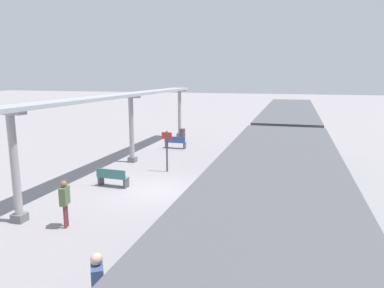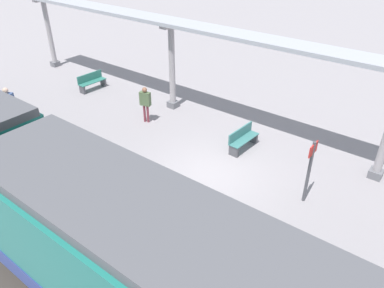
% 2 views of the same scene
% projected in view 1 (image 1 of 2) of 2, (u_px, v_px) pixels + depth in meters
% --- Properties ---
extents(ground_plane, '(176.00, 176.00, 0.00)m').
position_uv_depth(ground_plane, '(158.00, 191.00, 16.19)').
color(ground_plane, gray).
extents(tactile_edge_strip, '(0.47, 35.57, 0.01)m').
position_uv_depth(tactile_edge_strip, '(239.00, 198.00, 15.21)').
color(tactile_edge_strip, yellow).
rests_on(tactile_edge_strip, ground).
extents(trackbed, '(3.20, 47.57, 0.01)m').
position_uv_depth(trackbed, '(284.00, 202.00, 14.72)').
color(trackbed, '#38332D').
rests_on(trackbed, ground).
extents(train_near_carriage, '(2.65, 12.95, 3.48)m').
position_uv_depth(train_near_carriage, '(288.00, 140.00, 18.50)').
color(train_near_carriage, '#1C6E63').
rests_on(train_near_carriage, ground).
extents(train_far_carriage, '(2.65, 12.95, 3.48)m').
position_uv_depth(train_far_carriage, '(269.00, 284.00, 5.72)').
color(train_far_carriage, '#1C6E63').
rests_on(train_far_carriage, ground).
extents(canopy_pillar_nearest, '(1.10, 0.44, 3.92)m').
position_uv_depth(canopy_pillar_nearest, '(180.00, 113.00, 29.86)').
color(canopy_pillar_nearest, slate).
rests_on(canopy_pillar_nearest, ground).
extents(canopy_pillar_second, '(1.10, 0.44, 3.92)m').
position_uv_depth(canopy_pillar_second, '(132.00, 129.00, 21.16)').
color(canopy_pillar_second, slate).
rests_on(canopy_pillar_second, ground).
extents(canopy_pillar_third, '(1.10, 0.44, 3.92)m').
position_uv_depth(canopy_pillar_third, '(15.00, 167.00, 12.39)').
color(canopy_pillar_third, slate).
rests_on(canopy_pillar_third, ground).
extents(canopy_beam, '(1.20, 28.70, 0.16)m').
position_uv_depth(canopy_beam, '(85.00, 100.00, 16.30)').
color(canopy_beam, '#A8AAB2').
rests_on(canopy_beam, canopy_pillar_nearest).
extents(bench_near_end, '(1.50, 0.44, 0.86)m').
position_uv_depth(bench_near_end, '(175.00, 142.00, 25.41)').
color(bench_near_end, '#3551A0').
rests_on(bench_near_end, ground).
extents(bench_far_end, '(1.52, 0.52, 0.86)m').
position_uv_depth(bench_far_end, '(112.00, 177.00, 16.67)').
color(bench_far_end, '#3A7673').
rests_on(bench_far_end, ground).
extents(trash_bin, '(0.48, 0.48, 0.93)m').
position_uv_depth(trash_bin, '(182.00, 134.00, 28.65)').
color(trash_bin, '#4F4043').
rests_on(trash_bin, ground).
extents(platform_info_sign, '(0.56, 0.10, 2.20)m').
position_uv_depth(platform_info_sign, '(167.00, 147.00, 19.15)').
color(platform_info_sign, '#4C4C51').
rests_on(platform_info_sign, ground).
extents(passenger_waiting_near_edge, '(0.46, 0.56, 1.77)m').
position_uv_depth(passenger_waiting_near_edge, '(98.00, 285.00, 6.97)').
color(passenger_waiting_near_edge, '#2C2327').
rests_on(passenger_waiting_near_edge, ground).
extents(passenger_by_the_benches, '(0.33, 0.51, 1.64)m').
position_uv_depth(passenger_by_the_benches, '(65.00, 198.00, 12.11)').
color(passenger_by_the_benches, brown).
rests_on(passenger_by_the_benches, ground).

